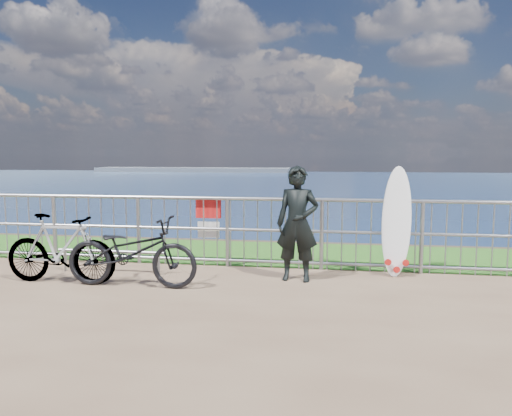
% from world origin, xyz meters
% --- Properties ---
extents(grass_strip, '(120.00, 120.00, 0.00)m').
position_xyz_m(grass_strip, '(0.00, 2.70, 0.01)').
color(grass_strip, '#235B19').
rests_on(grass_strip, ground).
extents(seascape, '(260.00, 260.00, 5.00)m').
position_xyz_m(seascape, '(-43.75, 147.49, -4.03)').
color(seascape, brown).
rests_on(seascape, ground).
extents(railing, '(10.06, 0.10, 1.13)m').
position_xyz_m(railing, '(0.01, 1.60, 0.58)').
color(railing, gray).
rests_on(railing, ground).
extents(surfer, '(0.63, 0.44, 1.64)m').
position_xyz_m(surfer, '(0.68, 0.89, 0.82)').
color(surfer, black).
rests_on(surfer, ground).
extents(surfboard, '(0.49, 0.45, 1.64)m').
position_xyz_m(surfboard, '(2.11, 1.44, 0.75)').
color(surfboard, white).
rests_on(surfboard, ground).
extents(bicycle_near, '(1.84, 0.65, 0.97)m').
position_xyz_m(bicycle_near, '(-1.52, 0.19, 0.48)').
color(bicycle_near, black).
rests_on(bicycle_near, ground).
extents(bicycle_far, '(1.63, 0.46, 0.98)m').
position_xyz_m(bicycle_far, '(-2.58, 0.21, 0.49)').
color(bicycle_far, black).
rests_on(bicycle_far, ground).
extents(bike_rack, '(1.71, 0.05, 0.36)m').
position_xyz_m(bike_rack, '(-2.16, 0.88, 0.29)').
color(bike_rack, gray).
rests_on(bike_rack, ground).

